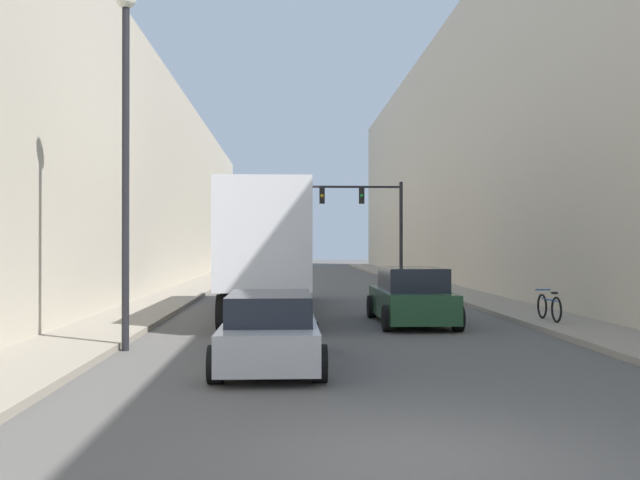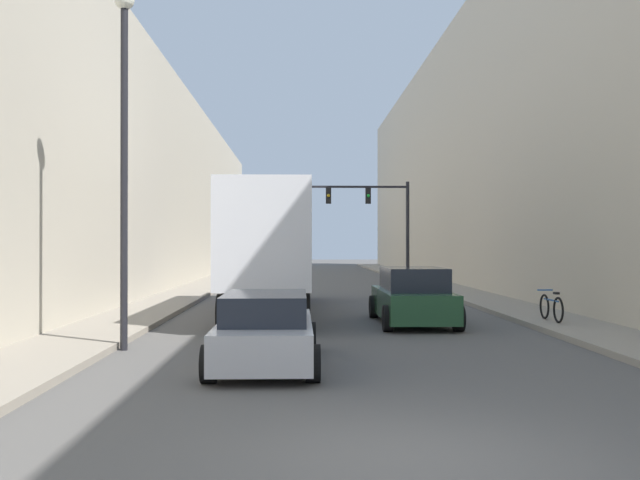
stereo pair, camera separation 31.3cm
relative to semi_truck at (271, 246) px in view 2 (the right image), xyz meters
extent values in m
plane|color=#565451|center=(2.12, -16.39, -2.26)|extent=(200.00, 200.00, 0.00)
cube|color=gray|center=(8.40, 13.61, -2.19)|extent=(2.25, 80.00, 0.15)
cube|color=gray|center=(-4.16, 13.61, -2.19)|extent=(2.25, 80.00, 0.15)
cube|color=beige|center=(12.52, 13.61, 5.18)|extent=(6.00, 80.00, 14.89)
cube|color=#BCB29E|center=(-8.29, 13.61, 3.23)|extent=(6.00, 80.00, 10.98)
cube|color=silver|center=(0.00, -1.20, 0.31)|extent=(2.50, 10.30, 2.94)
cube|color=black|center=(0.00, -1.20, -1.31)|extent=(1.25, 10.30, 0.24)
cube|color=navy|center=(0.00, 5.30, -0.91)|extent=(2.50, 2.71, 2.70)
cylinder|color=black|center=(-1.10, -5.15, -1.76)|extent=(0.25, 1.00, 1.00)
cylinder|color=black|center=(1.10, -5.15, -1.76)|extent=(0.25, 1.00, 1.00)
cylinder|color=black|center=(-1.10, -3.95, -1.76)|extent=(0.25, 1.00, 1.00)
cylinder|color=black|center=(1.10, -3.95, -1.76)|extent=(0.25, 1.00, 1.00)
cylinder|color=black|center=(-1.10, 5.30, -1.76)|extent=(0.25, 1.00, 1.00)
cylinder|color=black|center=(1.10, 5.30, -1.76)|extent=(0.25, 1.00, 1.00)
cube|color=#B7B7BC|center=(0.30, -10.34, -1.75)|extent=(1.73, 4.70, 0.68)
cube|color=#1E232D|center=(0.30, -10.57, -1.14)|extent=(1.53, 2.58, 0.53)
cylinder|color=black|center=(-0.57, -8.69, -1.94)|extent=(0.25, 0.64, 0.64)
cylinder|color=black|center=(1.17, -8.69, -1.94)|extent=(0.25, 0.64, 0.64)
cylinder|color=black|center=(-0.57, -12.08, -1.94)|extent=(0.25, 0.64, 0.64)
cylinder|color=black|center=(1.17, -12.08, -1.94)|extent=(0.25, 0.64, 0.64)
cube|color=#234C2D|center=(4.22, -3.42, -1.67)|extent=(1.88, 4.86, 0.79)
cube|color=#1E232D|center=(4.22, -3.66, -0.95)|extent=(1.65, 2.67, 0.66)
cylinder|color=black|center=(3.28, -1.69, -1.91)|extent=(0.25, 0.70, 0.70)
cylinder|color=black|center=(5.15, -1.69, -1.91)|extent=(0.25, 0.70, 0.70)
cylinder|color=black|center=(3.28, -5.25, -1.91)|extent=(0.25, 0.70, 0.70)
cylinder|color=black|center=(5.15, -5.25, -1.91)|extent=(0.25, 0.70, 0.70)
cylinder|color=black|center=(7.12, 16.41, 0.68)|extent=(0.20, 0.20, 5.88)
cube|color=black|center=(3.73, 16.41, 3.32)|extent=(6.78, 0.12, 0.12)
cube|color=black|center=(4.86, 16.41, 2.81)|extent=(0.30, 0.24, 0.90)
sphere|color=green|center=(4.86, 16.27, 2.81)|extent=(0.18, 0.18, 0.18)
cube|color=black|center=(2.60, 16.41, 2.81)|extent=(0.30, 0.24, 0.90)
sphere|color=gold|center=(2.60, 16.27, 2.81)|extent=(0.18, 0.18, 0.18)
cylinder|color=black|center=(-2.89, -8.34, 1.50)|extent=(0.16, 0.16, 7.52)
sphere|color=silver|center=(-2.89, -8.34, 5.40)|extent=(0.44, 0.44, 0.44)
torus|color=black|center=(8.04, -4.69, -1.75)|extent=(0.06, 0.72, 0.72)
torus|color=black|center=(8.04, -3.59, -1.75)|extent=(0.06, 0.72, 0.72)
cube|color=#1E4C8C|center=(8.04, -4.14, -1.52)|extent=(0.04, 1.11, 0.04)
cube|color=black|center=(8.04, -4.54, -1.30)|extent=(0.12, 0.20, 0.06)
cube|color=#1E4C8C|center=(8.04, -3.64, -1.27)|extent=(0.44, 0.04, 0.04)
camera|label=1|loc=(0.62, -23.98, 0.05)|focal=40.00mm
camera|label=2|loc=(0.93, -23.99, 0.05)|focal=40.00mm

